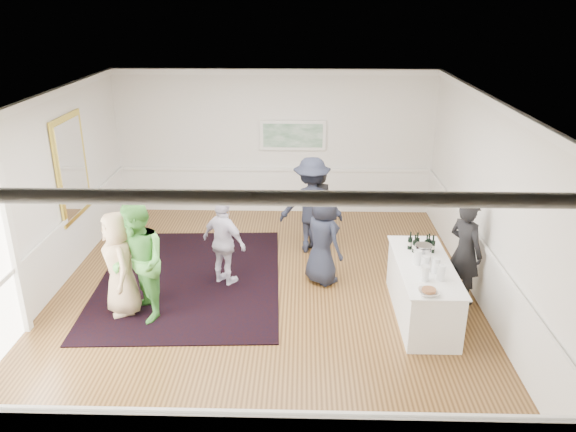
{
  "coord_description": "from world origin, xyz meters",
  "views": [
    {
      "loc": [
        0.63,
        -8.12,
        4.61
      ],
      "look_at": [
        0.4,
        0.2,
        1.35
      ],
      "focal_mm": 35.0,
      "sensor_mm": 36.0,
      "label": 1
    }
  ],
  "objects_px": {
    "bartender": "(465,252)",
    "guest_lilac": "(224,243)",
    "guest_green": "(139,263)",
    "guest_navy": "(323,239)",
    "nut_bowl": "(429,291)",
    "ice_bucket": "(423,253)",
    "guest_dark_a": "(311,205)",
    "guest_dark_b": "(317,208)",
    "guest_tan": "(120,263)",
    "serving_table": "(422,290)"
  },
  "relations": [
    {
      "from": "guest_dark_a",
      "to": "ice_bucket",
      "type": "bearing_deg",
      "value": 124.2
    },
    {
      "from": "ice_bucket",
      "to": "guest_lilac",
      "type": "bearing_deg",
      "value": 165.74
    },
    {
      "from": "guest_tan",
      "to": "guest_navy",
      "type": "distance_m",
      "value": 3.3
    },
    {
      "from": "guest_green",
      "to": "guest_navy",
      "type": "distance_m",
      "value": 3.04
    },
    {
      "from": "guest_dark_b",
      "to": "nut_bowl",
      "type": "xyz_separation_m",
      "value": [
        1.43,
        -3.43,
        0.1
      ]
    },
    {
      "from": "guest_green",
      "to": "guest_dark_b",
      "type": "height_order",
      "value": "guest_green"
    },
    {
      "from": "guest_dark_b",
      "to": "ice_bucket",
      "type": "height_order",
      "value": "guest_dark_b"
    },
    {
      "from": "bartender",
      "to": "guest_dark_a",
      "type": "xyz_separation_m",
      "value": [
        -2.4,
        1.86,
        0.07
      ]
    },
    {
      "from": "bartender",
      "to": "guest_navy",
      "type": "bearing_deg",
      "value": 42.6
    },
    {
      "from": "serving_table",
      "to": "guest_lilac",
      "type": "distance_m",
      "value": 3.31
    },
    {
      "from": "guest_green",
      "to": "guest_navy",
      "type": "xyz_separation_m",
      "value": [
        2.76,
        1.26,
        -0.13
      ]
    },
    {
      "from": "guest_tan",
      "to": "guest_navy",
      "type": "relative_size",
      "value": 1.04
    },
    {
      "from": "guest_dark_b",
      "to": "guest_tan",
      "type": "bearing_deg",
      "value": 20.08
    },
    {
      "from": "serving_table",
      "to": "guest_green",
      "type": "height_order",
      "value": "guest_green"
    },
    {
      "from": "guest_lilac",
      "to": "guest_dark_a",
      "type": "distance_m",
      "value": 2.04
    },
    {
      "from": "bartender",
      "to": "guest_lilac",
      "type": "relative_size",
      "value": 1.13
    },
    {
      "from": "bartender",
      "to": "guest_tan",
      "type": "height_order",
      "value": "bartender"
    },
    {
      "from": "guest_navy",
      "to": "nut_bowl",
      "type": "relative_size",
      "value": 5.55
    },
    {
      "from": "guest_tan",
      "to": "guest_lilac",
      "type": "relative_size",
      "value": 1.09
    },
    {
      "from": "guest_tan",
      "to": "guest_green",
      "type": "xyz_separation_m",
      "value": [
        0.35,
        -0.17,
        0.1
      ]
    },
    {
      "from": "serving_table",
      "to": "guest_navy",
      "type": "relative_size",
      "value": 1.34
    },
    {
      "from": "ice_bucket",
      "to": "nut_bowl",
      "type": "bearing_deg",
      "value": -96.62
    },
    {
      "from": "ice_bucket",
      "to": "nut_bowl",
      "type": "height_order",
      "value": "ice_bucket"
    },
    {
      "from": "guest_dark_a",
      "to": "nut_bowl",
      "type": "distance_m",
      "value": 3.61
    },
    {
      "from": "guest_dark_a",
      "to": "guest_navy",
      "type": "xyz_separation_m",
      "value": [
        0.18,
        -1.29,
        -0.13
      ]
    },
    {
      "from": "nut_bowl",
      "to": "ice_bucket",
      "type": "bearing_deg",
      "value": 83.38
    },
    {
      "from": "serving_table",
      "to": "guest_tan",
      "type": "height_order",
      "value": "guest_tan"
    },
    {
      "from": "guest_dark_b",
      "to": "guest_navy",
      "type": "height_order",
      "value": "guest_dark_b"
    },
    {
      "from": "guest_green",
      "to": "guest_dark_a",
      "type": "xyz_separation_m",
      "value": [
        2.59,
        2.55,
        -0.0
      ]
    },
    {
      "from": "serving_table",
      "to": "guest_lilac",
      "type": "height_order",
      "value": "guest_lilac"
    },
    {
      "from": "guest_dark_b",
      "to": "ice_bucket",
      "type": "relative_size",
      "value": 6.2
    },
    {
      "from": "guest_tan",
      "to": "guest_dark_a",
      "type": "height_order",
      "value": "guest_dark_a"
    },
    {
      "from": "guest_tan",
      "to": "serving_table",
      "type": "bearing_deg",
      "value": 63.09
    },
    {
      "from": "guest_lilac",
      "to": "serving_table",
      "type": "bearing_deg",
      "value": -163.15
    },
    {
      "from": "guest_dark_b",
      "to": "guest_navy",
      "type": "distance_m",
      "value": 1.46
    },
    {
      "from": "guest_green",
      "to": "ice_bucket",
      "type": "xyz_separation_m",
      "value": [
        4.25,
        0.35,
        0.05
      ]
    },
    {
      "from": "serving_table",
      "to": "ice_bucket",
      "type": "xyz_separation_m",
      "value": [
        -0.01,
        0.16,
        0.55
      ]
    },
    {
      "from": "bartender",
      "to": "guest_navy",
      "type": "height_order",
      "value": "bartender"
    },
    {
      "from": "serving_table",
      "to": "nut_bowl",
      "type": "height_order",
      "value": "nut_bowl"
    },
    {
      "from": "guest_dark_a",
      "to": "guest_tan",
      "type": "bearing_deg",
      "value": 36.04
    },
    {
      "from": "serving_table",
      "to": "ice_bucket",
      "type": "relative_size",
      "value": 8.27
    },
    {
      "from": "guest_dark_a",
      "to": "ice_bucket",
      "type": "relative_size",
      "value": 7.15
    },
    {
      "from": "guest_dark_a",
      "to": "ice_bucket",
      "type": "height_order",
      "value": "guest_dark_a"
    },
    {
      "from": "guest_navy",
      "to": "ice_bucket",
      "type": "height_order",
      "value": "guest_navy"
    },
    {
      "from": "bartender",
      "to": "guest_lilac",
      "type": "bearing_deg",
      "value": 50.34
    },
    {
      "from": "bartender",
      "to": "guest_dark_b",
      "type": "height_order",
      "value": "bartender"
    },
    {
      "from": "guest_tan",
      "to": "guest_green",
      "type": "relative_size",
      "value": 0.89
    },
    {
      "from": "guest_dark_b",
      "to": "ice_bucket",
      "type": "bearing_deg",
      "value": 103.48
    },
    {
      "from": "guest_dark_b",
      "to": "guest_lilac",
      "type": "bearing_deg",
      "value": 24.82
    },
    {
      "from": "guest_dark_a",
      "to": "guest_dark_b",
      "type": "distance_m",
      "value": 0.24
    }
  ]
}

